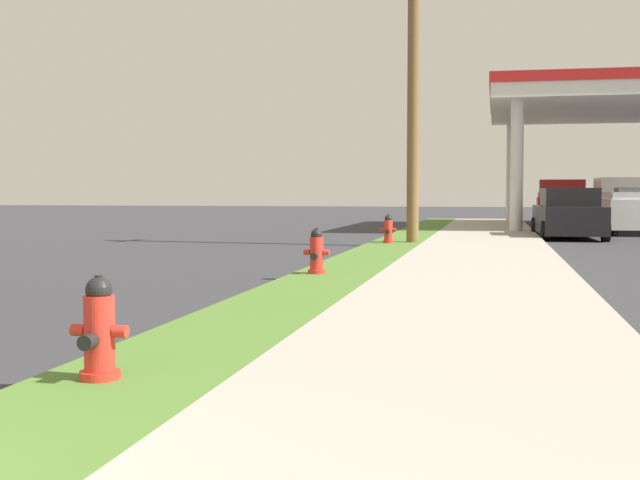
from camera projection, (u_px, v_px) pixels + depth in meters
fire_hydrant_nearest at (99, 334)px, 5.91m from camera, size 0.42×0.38×0.74m
fire_hydrant_second at (316, 254)px, 13.58m from camera, size 0.42×0.38×0.74m
fire_hydrant_third at (388, 231)px, 21.70m from camera, size 0.42×0.37×0.74m
utility_pole_midground at (413, 83)px, 21.88m from camera, size 0.37×1.40×8.22m
car_tan_by_near_pump at (558, 207)px, 39.56m from camera, size 2.11×4.58×1.57m
car_black_by_far_pump at (568, 215)px, 26.02m from camera, size 2.09×4.57×1.57m
truck_red_at_forecourt at (560, 204)px, 36.39m from camera, size 2.31×5.47×1.97m
truck_white_on_apron at (628, 207)px, 29.36m from camera, size 2.23×5.44×1.97m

